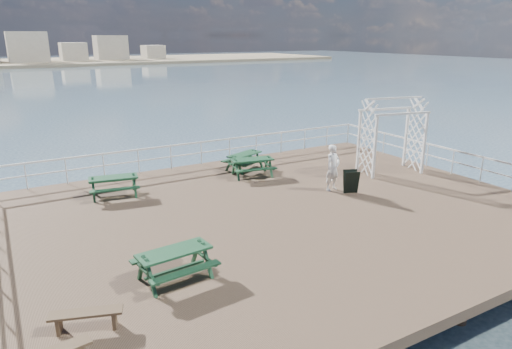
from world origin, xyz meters
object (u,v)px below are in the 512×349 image
object	(u,v)px
picnic_table_a	(114,182)
trellis_arbor	(391,139)
flat_bench_far	(86,316)
person	(333,168)
picnic_table_d	(174,258)
picnic_table_b	(252,163)
picnic_table_c	(245,158)

from	to	relation	value
picnic_table_a	trellis_arbor	distance (m)	11.68
picnic_table_a	flat_bench_far	bearing A→B (deg)	-96.83
person	picnic_table_a	bearing A→B (deg)	145.80
picnic_table_d	flat_bench_far	world-z (taller)	picnic_table_d
picnic_table_b	person	xyz separation A→B (m)	(1.78, -3.17, 0.35)
picnic_table_c	trellis_arbor	world-z (taller)	trellis_arbor
picnic_table_d	trellis_arbor	world-z (taller)	trellis_arbor
picnic_table_b	picnic_table_a	bearing A→B (deg)	-171.49
picnic_table_c	person	world-z (taller)	person
picnic_table_a	picnic_table_c	bearing A→B (deg)	17.20
trellis_arbor	person	bearing A→B (deg)	-156.74
picnic_table_c	flat_bench_far	world-z (taller)	picnic_table_c
picnic_table_a	flat_bench_far	distance (m)	8.34
picnic_table_c	person	bearing A→B (deg)	-91.07
picnic_table_b	flat_bench_far	world-z (taller)	picnic_table_b
picnic_table_c	picnic_table_b	bearing A→B (deg)	-122.47
picnic_table_d	flat_bench_far	bearing A→B (deg)	-161.00
picnic_table_a	flat_bench_far	world-z (taller)	picnic_table_a
picnic_table_d	picnic_table_b	bearing A→B (deg)	42.54
picnic_table_a	flat_bench_far	xyz separation A→B (m)	(-2.43, -7.97, -0.24)
picnic_table_a	picnic_table_d	size ratio (longest dim) A/B	1.02
picnic_table_c	picnic_table_a	bearing A→B (deg)	165.57
picnic_table_d	trellis_arbor	bearing A→B (deg)	14.22
picnic_table_c	person	xyz separation A→B (m)	(1.58, -4.24, 0.37)
picnic_table_c	trellis_arbor	size ratio (longest dim) A/B	0.63
picnic_table_a	picnic_table_c	distance (m)	5.99
picnic_table_b	picnic_table_d	world-z (taller)	picnic_table_d
picnic_table_c	flat_bench_far	bearing A→B (deg)	-155.37
picnic_table_a	picnic_table_d	xyz separation A→B (m)	(-0.16, -6.92, 0.01)
flat_bench_far	person	size ratio (longest dim) A/B	0.82
picnic_table_c	picnic_table_d	xyz separation A→B (m)	(-6.10, -7.66, 0.03)
flat_bench_far	picnic_table_a	bearing A→B (deg)	91.63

